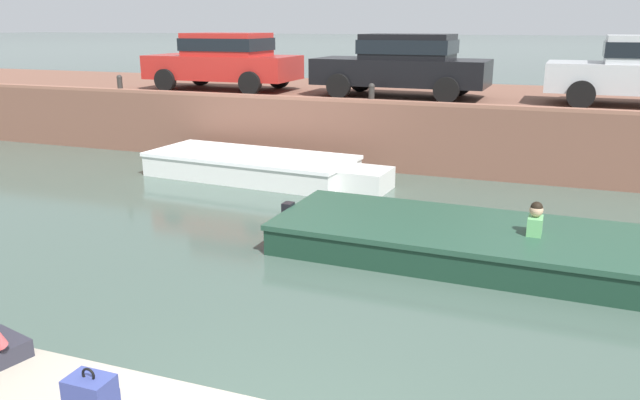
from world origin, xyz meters
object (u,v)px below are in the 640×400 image
car_leftmost_red (225,59)px  mooring_bollard_west (120,82)px  motorboat_passing (491,245)px  boat_moored_west_white (260,167)px  car_left_inner_black (403,63)px  mooring_bollard_mid (372,92)px

car_leftmost_red → mooring_bollard_west: (-2.51, -1.36, -0.61)m
car_leftmost_red → mooring_bollard_west: bearing=-151.5°
motorboat_passing → car_leftmost_red: bearing=140.4°
boat_moored_west_white → motorboat_passing: size_ratio=0.80×
boat_moored_west_white → car_left_inner_black: 4.58m
mooring_bollard_west → motorboat_passing: bearing=-26.5°
motorboat_passing → car_leftmost_red: (-7.95, 6.58, 2.21)m
car_left_inner_black → mooring_bollard_mid: 1.55m
boat_moored_west_white → mooring_bollard_west: size_ratio=12.89×
motorboat_passing → car_left_inner_black: car_left_inner_black is taller
motorboat_passing → mooring_bollard_mid: mooring_bollard_mid is taller
boat_moored_west_white → motorboat_passing: 6.39m
motorboat_passing → car_leftmost_red: size_ratio=1.73×
boat_moored_west_white → mooring_bollard_mid: bearing=41.4°
boat_moored_west_white → car_left_inner_black: car_left_inner_black is taller
motorboat_passing → mooring_bollard_mid: (-3.34, 5.22, 1.60)m
motorboat_passing → mooring_bollard_west: (-10.45, 5.22, 1.60)m
boat_moored_west_white → motorboat_passing: bearing=-32.2°
car_leftmost_red → motorboat_passing: bearing=-39.6°
car_leftmost_red → car_left_inner_black: bearing=-0.0°
boat_moored_west_white → motorboat_passing: motorboat_passing is taller
car_left_inner_black → mooring_bollard_mid: (-0.42, -1.36, -0.61)m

